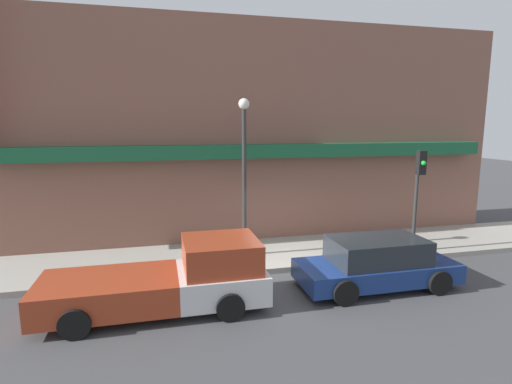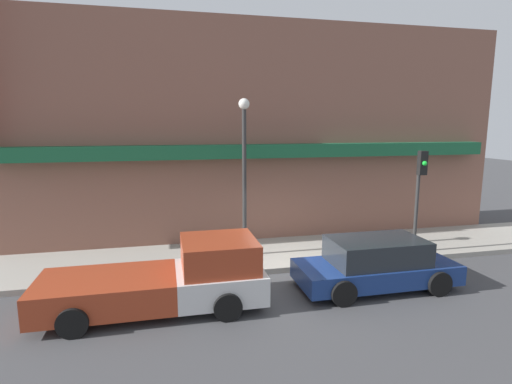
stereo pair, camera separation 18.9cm
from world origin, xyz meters
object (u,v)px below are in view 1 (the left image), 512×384
Objects in this scene: parked_car at (376,263)px; traffic_light at (418,183)px; fire_hydrant at (340,246)px; pickup_truck at (172,280)px; street_lamp at (244,159)px.

traffic_light reaches higher than parked_car.
parked_car is at bearing -89.77° from fire_hydrant.
parked_car is at bearing -1.70° from pickup_truck.
street_lamp reaches higher than traffic_light.
traffic_light is at bearing 37.78° from parked_car.
pickup_truck is at bearing -157.94° from fire_hydrant.
parked_car is at bearing -44.95° from street_lamp.
pickup_truck is at bearing -179.67° from parked_car.
street_lamp is (-3.14, 0.84, 2.98)m from fire_hydrant.
pickup_truck is 5.69m from parked_car.
parked_car reaches higher than fire_hydrant.
pickup_truck reaches higher than fire_hydrant.
fire_hydrant is 4.41m from street_lamp.
pickup_truck is 1.55× the size of traffic_light.
parked_car is 1.27× the size of traffic_light.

